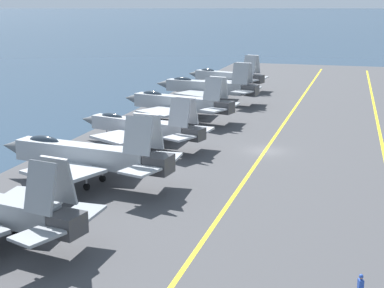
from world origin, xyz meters
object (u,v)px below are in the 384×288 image
at_px(parked_jet_third, 85,155).
at_px(parked_jet_fifth, 178,103).
at_px(parked_jet_fourth, 142,127).
at_px(crew_blue_vest, 360,288).
at_px(parked_jet_sixth, 207,87).
at_px(parked_jet_seventh, 226,76).

relative_size(parked_jet_third, parked_jet_fifth, 1.05).
bearing_deg(parked_jet_fourth, crew_blue_vest, -140.89).
height_order(parked_jet_fifth, parked_jet_sixth, parked_jet_sixth).
distance_m(parked_jet_fourth, crew_blue_vest, 38.03).
relative_size(parked_jet_fourth, parked_jet_fifth, 0.99).
bearing_deg(parked_jet_sixth, parked_jet_seventh, 1.13).
xyz_separation_m(parked_jet_third, parked_jet_fourth, (14.44, 0.20, -0.50)).
height_order(parked_jet_fourth, parked_jet_seventh, parked_jet_seventh).
height_order(parked_jet_third, parked_jet_fifth, parked_jet_third).
height_order(parked_jet_third, parked_jet_sixth, parked_jet_third).
xyz_separation_m(parked_jet_fourth, crew_blue_vest, (-29.49, -23.98, -1.25)).
bearing_deg(parked_jet_fourth, parked_jet_seventh, 0.82).
relative_size(parked_jet_sixth, parked_jet_seventh, 1.13).
bearing_deg(parked_jet_sixth, parked_jet_fourth, -179.33).
height_order(parked_jet_sixth, crew_blue_vest, parked_jet_sixth).
distance_m(parked_jet_fourth, parked_jet_fifth, 14.73).
bearing_deg(parked_jet_third, parked_jet_sixth, 0.71).
bearing_deg(parked_jet_third, parked_jet_seventh, 0.81).
distance_m(parked_jet_third, parked_jet_sixth, 43.74).
relative_size(parked_jet_fifth, parked_jet_seventh, 1.08).
bearing_deg(parked_jet_seventh, crew_blue_vest, -161.39).
xyz_separation_m(parked_jet_fourth, parked_jet_fifth, (14.72, 0.47, 0.21)).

